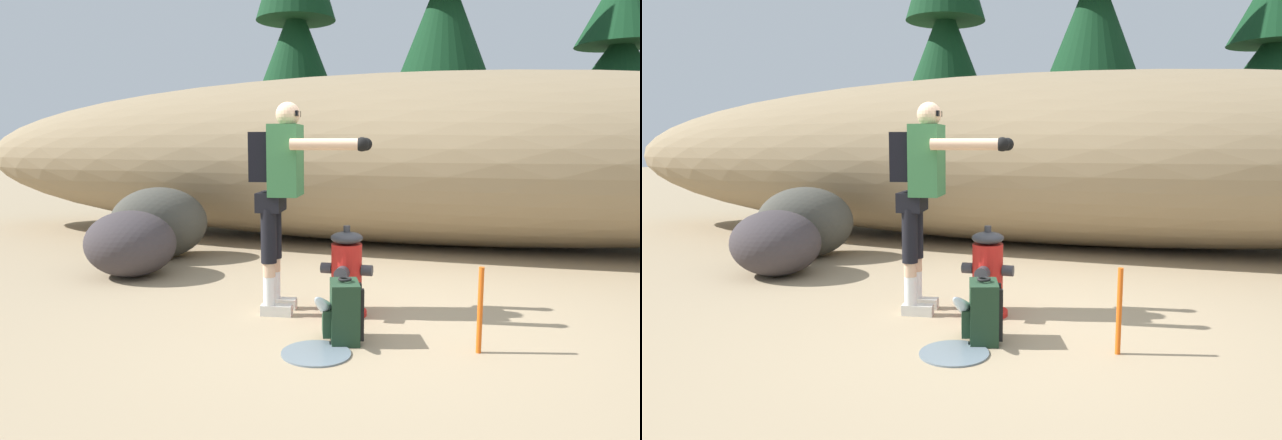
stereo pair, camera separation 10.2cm
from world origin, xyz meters
TOP-DOWN VIEW (x-y plane):
  - ground_plane at (0.00, 0.00)m, footprint 56.00×56.00m
  - dirt_embankment at (0.00, 3.74)m, footprint 14.79×3.20m
  - fire_hydrant at (-0.16, 0.11)m, footprint 0.43×0.39m
  - hydrant_water_jet at (-0.16, -0.52)m, footprint 0.48×0.99m
  - utility_worker at (-0.68, 0.04)m, footprint 1.02×0.61m
  - spare_backpack at (-0.04, -0.50)m, footprint 0.34×0.35m
  - boulder_large at (-2.93, 1.74)m, footprint 1.49×1.40m
  - boulder_mid at (-2.71, 0.82)m, footprint 1.35×1.29m
  - pine_tree_far_left at (-3.31, 8.35)m, footprint 2.85×2.85m
  - pine_tree_left at (0.11, 7.60)m, footprint 2.58×2.58m
  - pine_tree_center at (3.67, 8.87)m, footprint 2.84×2.84m
  - survey_stake at (0.91, -0.47)m, footprint 0.04×0.04m

SIDE VIEW (x-z plane):
  - ground_plane at x=0.00m, z-range -0.04..0.00m
  - hydrant_water_jet at x=-0.16m, z-range -0.10..0.39m
  - spare_backpack at x=-0.04m, z-range -0.02..0.45m
  - survey_stake at x=0.91m, z-range 0.00..0.60m
  - fire_hydrant at x=-0.16m, z-range -0.03..0.72m
  - boulder_mid at x=-2.71m, z-range 0.00..0.71m
  - boulder_large at x=-2.93m, z-range 0.00..0.89m
  - utility_worker at x=-0.68m, z-range 0.24..2.00m
  - dirt_embankment at x=0.00m, z-range 0.00..2.41m
  - pine_tree_center at x=3.67m, z-range 0.51..5.77m
  - pine_tree_far_left at x=-3.31m, z-range 0.12..7.36m
  - pine_tree_left at x=0.11m, z-range 0.42..7.71m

